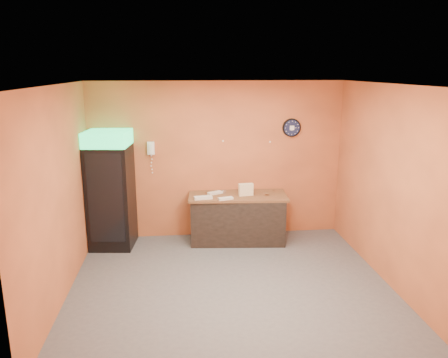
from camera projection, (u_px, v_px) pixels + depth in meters
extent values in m
plane|color=#47474C|center=(230.00, 284.00, 6.24)|extent=(4.50, 4.50, 0.00)
cube|color=#CB6739|center=(217.00, 160.00, 7.82)|extent=(4.50, 0.02, 2.80)
cube|color=#CB6739|center=(59.00, 195.00, 5.67)|extent=(0.02, 4.00, 2.80)
cube|color=#CB6739|center=(390.00, 186.00, 6.12)|extent=(0.02, 4.00, 2.80)
cube|color=white|center=(231.00, 85.00, 5.55)|extent=(4.50, 4.00, 0.02)
cube|color=black|center=(111.00, 197.00, 7.43)|extent=(0.77, 0.77, 1.76)
cube|color=#1AE06F|center=(108.00, 138.00, 7.18)|extent=(0.77, 0.77, 0.25)
cube|color=black|center=(110.00, 198.00, 7.07)|extent=(0.58, 0.08, 1.51)
cube|color=black|center=(238.00, 219.00, 7.75)|extent=(1.68, 0.87, 0.81)
cylinder|color=black|center=(292.00, 128.00, 7.79)|extent=(0.33, 0.05, 0.33)
cylinder|color=#0F1433|center=(292.00, 128.00, 7.77)|extent=(0.28, 0.01, 0.28)
cube|color=white|center=(292.00, 128.00, 7.76)|extent=(0.08, 0.00, 0.08)
cube|color=white|center=(151.00, 148.00, 7.60)|extent=(0.12, 0.07, 0.22)
cube|color=white|center=(151.00, 149.00, 7.55)|extent=(0.05, 0.04, 0.18)
cube|color=brown|center=(238.00, 196.00, 7.65)|extent=(1.76, 0.85, 0.04)
cube|color=beige|center=(246.00, 194.00, 7.60)|extent=(0.26, 0.12, 0.05)
cube|color=beige|center=(246.00, 191.00, 7.58)|extent=(0.26, 0.12, 0.05)
cube|color=beige|center=(246.00, 188.00, 7.57)|extent=(0.26, 0.12, 0.05)
cube|color=beige|center=(246.00, 185.00, 7.56)|extent=(0.26, 0.12, 0.05)
cube|color=beige|center=(203.00, 198.00, 7.40)|extent=(0.32, 0.17, 0.04)
cube|color=beige|center=(226.00, 198.00, 7.36)|extent=(0.27, 0.16, 0.04)
cube|color=beige|center=(215.00, 193.00, 7.69)|extent=(0.28, 0.22, 0.04)
cylinder|color=silver|center=(224.00, 191.00, 7.74)|extent=(0.06, 0.06, 0.06)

